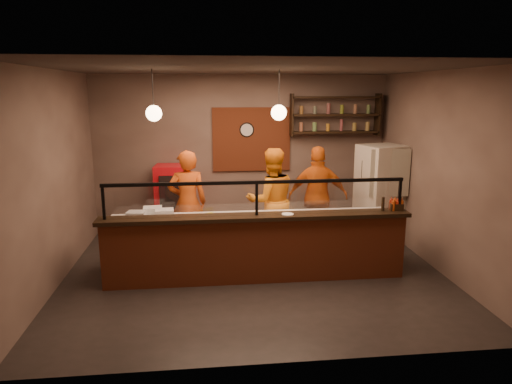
{
  "coord_description": "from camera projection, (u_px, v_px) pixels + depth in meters",
  "views": [
    {
      "loc": [
        -0.73,
        -6.86,
        2.89
      ],
      "look_at": [
        0.06,
        0.3,
        1.28
      ],
      "focal_mm": 32.0,
      "sensor_mm": 36.0,
      "label": 1
    }
  ],
  "objects": [
    {
      "name": "service_counter",
      "position": [
        257.0,
        250.0,
        6.96
      ],
      "size": [
        4.6,
        0.25,
        1.0
      ],
      "primitive_type": "cube",
      "color": "#974021",
      "rests_on": "floor"
    },
    {
      "name": "cook_mid",
      "position": [
        271.0,
        200.0,
        8.22
      ],
      "size": [
        1.01,
        0.84,
        1.9
      ],
      "primitive_type": "imported",
      "rotation": [
        0.0,
        0.0,
        3.28
      ],
      "color": "orange",
      "rests_on": "floor"
    },
    {
      "name": "pendant_left",
      "position": [
        154.0,
        113.0,
        6.84
      ],
      "size": [
        0.24,
        0.24,
        0.77
      ],
      "color": "black",
      "rests_on": "ceiling"
    },
    {
      "name": "wall_right",
      "position": [
        440.0,
        172.0,
        7.33
      ],
      "size": [
        0.0,
        5.0,
        5.0
      ],
      "primitive_type": "plane",
      "rotation": [
        1.57,
        0.0,
        -1.57
      ],
      "color": "#7A6459",
      "rests_on": "floor"
    },
    {
      "name": "red_cooler",
      "position": [
        172.0,
        201.0,
        9.14
      ],
      "size": [
        0.66,
        0.61,
        1.45
      ],
      "primitive_type": "cube",
      "rotation": [
        0.0,
        0.0,
        -0.07
      ],
      "color": "red",
      "rests_on": "floor"
    },
    {
      "name": "brick_patch",
      "position": [
        252.0,
        139.0,
        9.37
      ],
      "size": [
        1.6,
        0.04,
        1.3
      ],
      "primitive_type": "cube",
      "color": "#974021",
      "rests_on": "wall_back"
    },
    {
      "name": "prep_tub_b",
      "position": [
        153.0,
        211.0,
        7.37
      ],
      "size": [
        0.31,
        0.26,
        0.15
      ],
      "primitive_type": "cube",
      "rotation": [
        0.0,
        0.0,
        0.08
      ],
      "color": "white",
      "rests_on": "worktop"
    },
    {
      "name": "cook_left",
      "position": [
        188.0,
        203.0,
        8.09
      ],
      "size": [
        0.72,
        0.51,
        1.88
      ],
      "primitive_type": "imported",
      "rotation": [
        0.0,
        0.0,
        3.24
      ],
      "color": "#C64A12",
      "rests_on": "floor"
    },
    {
      "name": "condiment_caddy",
      "position": [
        396.0,
        207.0,
        7.11
      ],
      "size": [
        0.21,
        0.17,
        0.11
      ],
      "primitive_type": "cube",
      "rotation": [
        0.0,
        0.0,
        -0.1
      ],
      "color": "black",
      "rests_on": "counter_ledge"
    },
    {
      "name": "floor",
      "position": [
        255.0,
        273.0,
        7.36
      ],
      "size": [
        6.0,
        6.0,
        0.0
      ],
      "primitive_type": "plane",
      "color": "black",
      "rests_on": "ground"
    },
    {
      "name": "wall_left",
      "position": [
        52.0,
        180.0,
        6.7
      ],
      "size": [
        0.0,
        5.0,
        5.0
      ],
      "primitive_type": "plane",
      "rotation": [
        1.57,
        0.0,
        1.57
      ],
      "color": "#7A6459",
      "rests_on": "floor"
    },
    {
      "name": "ceiling",
      "position": [
        254.0,
        68.0,
        6.67
      ],
      "size": [
        6.0,
        6.0,
        0.0
      ],
      "primitive_type": "plane",
      "rotation": [
        3.14,
        0.0,
        0.0
      ],
      "color": "#3B332E",
      "rests_on": "wall_back"
    },
    {
      "name": "prep_tub_c",
      "position": [
        137.0,
        216.0,
        7.11
      ],
      "size": [
        0.31,
        0.26,
        0.14
      ],
      "primitive_type": "cube",
      "rotation": [
        0.0,
        0.0,
        -0.12
      ],
      "color": "silver",
      "rests_on": "worktop"
    },
    {
      "name": "small_plate",
      "position": [
        288.0,
        214.0,
        6.86
      ],
      "size": [
        0.22,
        0.22,
        0.01
      ],
      "primitive_type": "cylinder",
      "rotation": [
        0.0,
        0.0,
        -0.29
      ],
      "color": "silver",
      "rests_on": "counter_ledge"
    },
    {
      "name": "cook_right",
      "position": [
        318.0,
        197.0,
        8.52
      ],
      "size": [
        1.16,
        0.62,
        1.89
      ],
      "primitive_type": "imported",
      "rotation": [
        0.0,
        0.0,
        2.99
      ],
      "color": "#D25C13",
      "rests_on": "floor"
    },
    {
      "name": "wall_clock",
      "position": [
        247.0,
        130.0,
        9.3
      ],
      "size": [
        0.3,
        0.04,
        0.3
      ],
      "primitive_type": "cylinder",
      "rotation": [
        1.57,
        0.0,
        0.0
      ],
      "color": "black",
      "rests_on": "wall_back"
    },
    {
      "name": "counter_ledge",
      "position": [
        257.0,
        217.0,
        6.85
      ],
      "size": [
        4.7,
        0.37,
        0.06
      ],
      "primitive_type": "cube",
      "color": "black",
      "rests_on": "service_counter"
    },
    {
      "name": "wall_front",
      "position": [
        281.0,
        221.0,
        4.59
      ],
      "size": [
        6.0,
        0.0,
        6.0
      ],
      "primitive_type": "plane",
      "rotation": [
        -1.57,
        0.0,
        0.0
      ],
      "color": "#7A6459",
      "rests_on": "floor"
    },
    {
      "name": "wall_shelving",
      "position": [
        335.0,
        115.0,
        9.29
      ],
      "size": [
        1.84,
        0.28,
        0.85
      ],
      "color": "black",
      "rests_on": "wall_back"
    },
    {
      "name": "pizza_dough",
      "position": [
        290.0,
        213.0,
        7.52
      ],
      "size": [
        0.55,
        0.55,
        0.01
      ],
      "primitive_type": "cylinder",
      "rotation": [
        0.0,
        0.0,
        -0.22
      ],
      "color": "white",
      "rests_on": "worktop"
    },
    {
      "name": "worktop",
      "position": [
        253.0,
        218.0,
        7.37
      ],
      "size": [
        4.6,
        0.75,
        0.05
      ],
      "primitive_type": "cube",
      "color": "silver",
      "rests_on": "worktop_cabinet"
    },
    {
      "name": "prep_tub_a",
      "position": [
        164.0,
        214.0,
        7.23
      ],
      "size": [
        0.31,
        0.26,
        0.14
      ],
      "primitive_type": "cube",
      "rotation": [
        0.0,
        0.0,
        0.1
      ],
      "color": "white",
      "rests_on": "worktop"
    },
    {
      "name": "wall_back",
      "position": [
        242.0,
        154.0,
        9.44
      ],
      "size": [
        6.0,
        0.0,
        6.0
      ],
      "primitive_type": "plane",
      "rotation": [
        1.57,
        0.0,
        0.0
      ],
      "color": "#7A6459",
      "rests_on": "floor"
    },
    {
      "name": "rolling_pin",
      "position": [
        204.0,
        215.0,
        7.31
      ],
      "size": [
        0.29,
        0.24,
        0.06
      ],
      "primitive_type": "cylinder",
      "rotation": [
        0.0,
        1.57,
        0.66
      ],
      "color": "yellow",
      "rests_on": "worktop"
    },
    {
      "name": "pepper_mill",
      "position": [
        383.0,
        204.0,
        7.06
      ],
      "size": [
        0.05,
        0.05,
        0.22
      ],
      "primitive_type": "cylinder",
      "rotation": [
        0.0,
        0.0,
        0.17
      ],
      "color": "black",
      "rests_on": "counter_ledge"
    },
    {
      "name": "fridge",
      "position": [
        381.0,
        194.0,
        8.79
      ],
      "size": [
        0.96,
        0.92,
        1.88
      ],
      "primitive_type": "cube",
      "rotation": [
        0.0,
        0.0,
        0.29
      ],
      "color": "beige",
      "rests_on": "floor"
    },
    {
      "name": "pendant_right",
      "position": [
        279.0,
        113.0,
        7.04
      ],
      "size": [
        0.24,
        0.24,
        0.77
      ],
      "color": "black",
      "rests_on": "ceiling"
    },
    {
      "name": "worktop_cabinet",
      "position": [
        253.0,
        244.0,
        7.47
      ],
      "size": [
        4.6,
        0.75,
        0.85
      ],
      "primitive_type": "cube",
      "color": "gray",
      "rests_on": "floor"
    },
    {
      "name": "sneeze_guard",
      "position": [
        257.0,
        195.0,
        6.77
      ],
      "size": [
        4.5,
        0.05,
        0.52
      ],
      "color": "white",
      "rests_on": "counter_ledge"
    }
  ]
}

